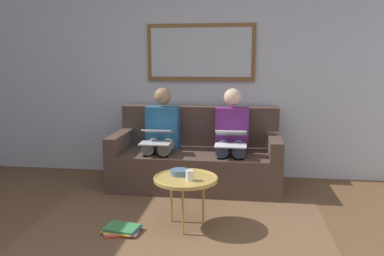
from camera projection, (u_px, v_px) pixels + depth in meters
name	position (u px, v px, depth m)	size (l,w,h in m)	color
wall_rear	(202.00, 73.00, 4.90)	(6.00, 0.12, 2.60)	#B7BCC6
area_rug	(179.00, 228.00, 3.42)	(2.60, 1.80, 0.01)	brown
couch	(197.00, 158.00, 4.60)	(1.91, 0.90, 0.90)	#4C382D
framed_mirror	(201.00, 52.00, 4.77)	(1.33, 0.05, 0.69)	brown
coffee_table	(186.00, 179.00, 3.39)	(0.56, 0.56, 0.46)	tan
cup	(190.00, 176.00, 3.30)	(0.07, 0.07, 0.09)	silver
bowl	(180.00, 172.00, 3.46)	(0.16, 0.16, 0.05)	slate
person_left	(232.00, 136.00, 4.43)	(0.38, 0.58, 1.14)	#66236B
laptop_white	(231.00, 138.00, 4.20)	(0.34, 0.36, 0.16)	white
person_right	(161.00, 134.00, 4.54)	(0.38, 0.58, 1.14)	#235B84
laptop_silver	(157.00, 137.00, 4.30)	(0.33, 0.35, 0.15)	silver
magazine_stack	(122.00, 229.00, 3.33)	(0.33, 0.27, 0.05)	red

